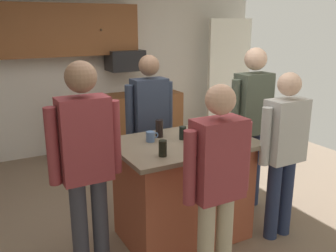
{
  "coord_description": "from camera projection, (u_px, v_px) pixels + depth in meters",
  "views": [
    {
      "loc": [
        -1.65,
        -3.07,
        2.05
      ],
      "look_at": [
        0.04,
        0.04,
        1.05
      ],
      "focal_mm": 39.77,
      "sensor_mm": 36.0,
      "label": 1
    }
  ],
  "objects": [
    {
      "name": "cabinet_run_lower",
      "position": [
        127.0,
        121.0,
        6.16
      ],
      "size": [
        1.8,
        0.63,
        0.9
      ],
      "color": "brown",
      "rests_on": "ground"
    },
    {
      "name": "mug_blue_stoneware",
      "position": [
        151.0,
        137.0,
        3.42
      ],
      "size": [
        0.12,
        0.08,
        0.1
      ],
      "color": "#4C6B99",
      "rests_on": "kitchen_island"
    },
    {
      "name": "person_host_foreground",
      "position": [
        252.0,
        118.0,
        4.02
      ],
      "size": [
        0.57,
        0.24,
        1.79
      ],
      "rotation": [
        0.0,
        0.0,
        -2.96
      ],
      "color": "#232D4C",
      "rests_on": "ground"
    },
    {
      "name": "person_guest_right",
      "position": [
        86.0,
        159.0,
        2.84
      ],
      "size": [
        0.57,
        0.23,
        1.78
      ],
      "rotation": [
        0.0,
        0.0,
        0.17
      ],
      "color": "#383842",
      "rests_on": "ground"
    },
    {
      "name": "cabinet_run_upper",
      "position": [
        57.0,
        30.0,
        5.4
      ],
      "size": [
        2.4,
        0.38,
        0.75
      ],
      "color": "brown"
    },
    {
      "name": "back_wall",
      "position": [
        83.0,
        70.0,
        5.92
      ],
      "size": [
        6.4,
        0.1,
        2.6
      ],
      "primitive_type": "cube",
      "color": "silver",
      "rests_on": "ground"
    },
    {
      "name": "glass_pilsner",
      "position": [
        159.0,
        129.0,
        3.55
      ],
      "size": [
        0.07,
        0.07,
        0.17
      ],
      "color": "black",
      "rests_on": "kitchen_island"
    },
    {
      "name": "floor",
      "position": [
        167.0,
        223.0,
        3.91
      ],
      "size": [
        7.04,
        7.04,
        0.0
      ],
      "primitive_type": "plane",
      "color": "#7F6B56",
      "rests_on": "ground"
    },
    {
      "name": "person_guest_by_door",
      "position": [
        150.0,
        120.0,
        4.14
      ],
      "size": [
        0.57,
        0.22,
        1.71
      ],
      "rotation": [
        0.0,
        0.0,
        -1.62
      ],
      "color": "#232D4C",
      "rests_on": "ground"
    },
    {
      "name": "glass_short_whisky",
      "position": [
        163.0,
        148.0,
        3.05
      ],
      "size": [
        0.07,
        0.07,
        0.14
      ],
      "color": "black",
      "rests_on": "kitchen_island"
    },
    {
      "name": "mug_ceramic_white",
      "position": [
        212.0,
        123.0,
        3.86
      ],
      "size": [
        0.13,
        0.09,
        0.11
      ],
      "color": "#4C6B99",
      "rests_on": "kitchen_island"
    },
    {
      "name": "microwave_over_range",
      "position": [
        125.0,
        60.0,
        5.91
      ],
      "size": [
        0.56,
        0.4,
        0.32
      ],
      "primitive_type": "cube",
      "color": "black"
    },
    {
      "name": "glass_dark_ale",
      "position": [
        221.0,
        127.0,
        3.67
      ],
      "size": [
        0.06,
        0.06,
        0.12
      ],
      "color": "black",
      "rests_on": "kitchen_island"
    },
    {
      "name": "tumbler_amber",
      "position": [
        199.0,
        136.0,
        3.33
      ],
      "size": [
        0.07,
        0.07,
        0.16
      ],
      "color": "black",
      "rests_on": "kitchen_island"
    },
    {
      "name": "kitchen_island",
      "position": [
        183.0,
        189.0,
        3.58
      ],
      "size": [
        1.28,
        0.9,
        0.98
      ],
      "color": "#9E4C33",
      "rests_on": "ground"
    },
    {
      "name": "glass_stout_tall",
      "position": [
        183.0,
        133.0,
        3.48
      ],
      "size": [
        0.07,
        0.07,
        0.12
      ],
      "color": "black",
      "rests_on": "kitchen_island"
    },
    {
      "name": "person_guest_left",
      "position": [
        217.0,
        179.0,
        2.71
      ],
      "size": [
        0.57,
        0.22,
        1.64
      ],
      "rotation": [
        0.0,
        0.0,
        1.34
      ],
      "color": "tan",
      "rests_on": "ground"
    },
    {
      "name": "french_door_window_panel",
      "position": [
        229.0,
        75.0,
        6.84
      ],
      "size": [
        0.9,
        0.06,
        2.0
      ],
      "primitive_type": "cube",
      "color": "white",
      "rests_on": "ground"
    },
    {
      "name": "person_elder_center",
      "position": [
        284.0,
        146.0,
        3.45
      ],
      "size": [
        0.57,
        0.22,
        1.62
      ],
      "rotation": [
        0.0,
        0.0,
        2.64
      ],
      "color": "#232D4C",
      "rests_on": "ground"
    }
  ]
}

